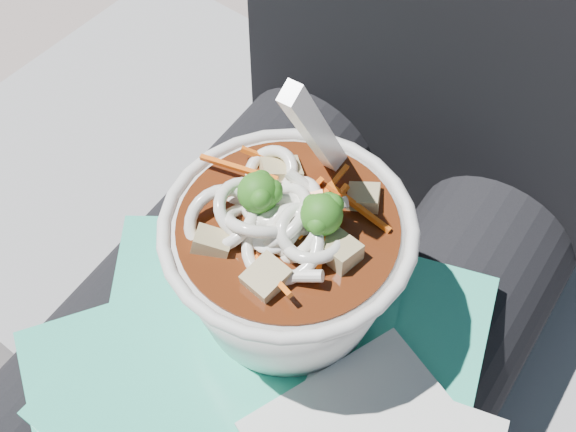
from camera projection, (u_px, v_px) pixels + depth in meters
The scene contains 5 objects.
stone_ledge at pixel (340, 391), 0.97m from camera, with size 1.00×0.50×0.46m, color gray.
lap at pixel (264, 376), 0.65m from camera, with size 0.34×0.48×0.15m.
person_body at pixel (325, 280), 0.68m from camera, with size 0.34×0.94×1.01m.
plastic_bag at pixel (251, 360), 0.57m from camera, with size 0.34×0.34×0.01m.
udon_bowl at pixel (287, 255), 0.54m from camera, with size 0.19×0.19×0.21m.
Camera 1 is at (0.17, -0.23, 1.13)m, focal length 50.00 mm.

